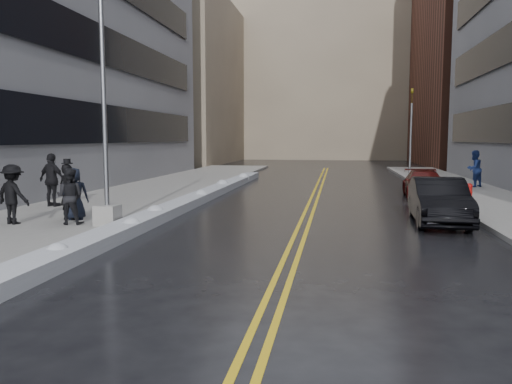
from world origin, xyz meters
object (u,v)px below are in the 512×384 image
at_px(pedestrian_d, 52,180).
at_px(pedestrian_b, 70,196).
at_px(lamppost, 105,146).
at_px(pedestrian_c, 75,194).
at_px(pedestrian_fedora, 68,192).
at_px(traffic_signal, 411,129).
at_px(car_maroon, 424,184).
at_px(car_black, 439,201).
at_px(fire_hydrant, 469,191).
at_px(pedestrian_e, 13,194).
at_px(pedestrian_east, 474,169).

bearing_deg(pedestrian_d, pedestrian_b, 142.33).
bearing_deg(lamppost, pedestrian_c, 153.18).
bearing_deg(pedestrian_fedora, traffic_signal, -106.62).
distance_m(pedestrian_b, pedestrian_c, 0.87).
distance_m(pedestrian_fedora, pedestrian_d, 3.62).
bearing_deg(pedestrian_fedora, pedestrian_c, -154.21).
bearing_deg(pedestrian_c, car_maroon, -166.08).
xyz_separation_m(pedestrian_b, pedestrian_d, (-2.77, 3.60, 0.17)).
relative_size(pedestrian_c, car_black, 0.37).
bearing_deg(fire_hydrant, pedestrian_c, -152.13).
xyz_separation_m(pedestrian_c, car_maroon, (12.25, 9.19, -0.35)).
bearing_deg(pedestrian_fedora, pedestrian_e, 54.37).
xyz_separation_m(pedestrian_fedora, pedestrian_d, (-2.27, 2.82, 0.12)).
height_order(lamppost, fire_hydrant, lamppost).
relative_size(pedestrian_c, pedestrian_e, 0.92).
xyz_separation_m(pedestrian_fedora, car_black, (11.73, 2.03, -0.31)).
relative_size(pedestrian_b, pedestrian_d, 0.84).
xyz_separation_m(pedestrian_b, pedestrian_east, (15.22, 14.34, 0.13)).
bearing_deg(pedestrian_east, traffic_signal, -110.19).
bearing_deg(pedestrian_fedora, car_maroon, -127.80).
bearing_deg(pedestrian_fedora, pedestrian_b, 138.06).
relative_size(pedestrian_d, pedestrian_east, 1.04).
xyz_separation_m(traffic_signal, car_black, (-1.72, -19.28, -2.66)).
distance_m(pedestrian_b, pedestrian_e, 1.75).
bearing_deg(pedestrian_b, pedestrian_e, 1.38).
height_order(pedestrian_c, pedestrian_d, pedestrian_d).
relative_size(fire_hydrant, pedestrian_c, 0.44).
bearing_deg(pedestrian_b, fire_hydrant, -154.75).
xyz_separation_m(pedestrian_fedora, pedestrian_b, (0.49, -0.78, -0.04)).
height_order(lamppost, pedestrian_b, lamppost).
distance_m(lamppost, traffic_signal, 24.98).
relative_size(pedestrian_fedora, pedestrian_e, 0.99).
height_order(pedestrian_fedora, pedestrian_c, pedestrian_fedora).
bearing_deg(pedestrian_c, pedestrian_fedora, -12.84).
height_order(pedestrian_e, car_black, pedestrian_e).
distance_m(fire_hydrant, pedestrian_east, 6.53).
bearing_deg(pedestrian_east, pedestrian_c, 4.60).
xyz_separation_m(lamppost, pedestrian_e, (-2.90, -0.30, -1.48)).
distance_m(traffic_signal, pedestrian_east, 8.38).
xyz_separation_m(pedestrian_d, car_black, (14.00, -0.79, -0.43)).
height_order(fire_hydrant, pedestrian_b, pedestrian_b).
relative_size(pedestrian_c, car_maroon, 0.38).
height_order(fire_hydrant, car_black, car_black).
relative_size(traffic_signal, car_maroon, 1.37).
xyz_separation_m(fire_hydrant, pedestrian_fedora, (-13.95, -7.31, 0.50)).
distance_m(traffic_signal, pedestrian_e, 26.81).
xyz_separation_m(lamppost, fire_hydrant, (12.30, 8.00, -1.98)).
xyz_separation_m(fire_hydrant, pedestrian_c, (-13.75, -7.27, 0.43)).
bearing_deg(pedestrian_c, fire_hydrant, -175.11).
height_order(pedestrian_east, car_maroon, pedestrian_east).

